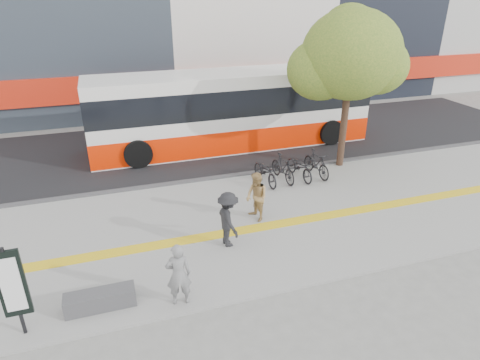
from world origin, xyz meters
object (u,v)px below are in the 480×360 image
object	(u,v)px
seated_woman	(179,274)
bus	(232,112)
bench	(100,300)
pedestrian_dark	(228,219)
signboard	(12,285)
pedestrian_tan	(257,197)
street_tree	(349,56)

from	to	relation	value
seated_woman	bus	bearing A→B (deg)	-107.87
bench	pedestrian_dark	xyz separation A→B (m)	(3.60, 1.61, 0.61)
bus	bench	bearing A→B (deg)	-122.68
signboard	bus	world-z (taller)	bus
bench	pedestrian_tan	world-z (taller)	pedestrian_tan
signboard	seated_woman	world-z (taller)	signboard
pedestrian_tan	bench	bearing A→B (deg)	-73.79
bench	street_tree	bearing A→B (deg)	31.62
pedestrian_dark	bench	bearing A→B (deg)	108.39
signboard	pedestrian_tan	distance (m)	7.16
bench	signboard	size ratio (longest dim) A/B	0.73
pedestrian_tan	bus	bearing A→B (deg)	156.03
bench	street_tree	xyz separation A→B (m)	(9.78, 6.02, 4.21)
street_tree	pedestrian_dark	world-z (taller)	street_tree
signboard	pedestrian_dark	size ratio (longest dim) A/B	1.32
bench	bus	distance (m)	11.61
bench	bus	size ratio (longest dim) A/B	0.12
pedestrian_tan	pedestrian_dark	world-z (taller)	pedestrian_dark
bench	pedestrian_dark	size ratio (longest dim) A/B	0.96
bus	seated_woman	bearing A→B (deg)	-113.65
seated_woman	bench	bearing A→B (deg)	-6.75
bench	seated_woman	distance (m)	1.94
street_tree	pedestrian_tan	world-z (taller)	street_tree
bench	signboard	world-z (taller)	signboard
signboard	bench	bearing A→B (deg)	10.81
street_tree	bus	distance (m)	5.85
bus	pedestrian_dark	distance (m)	8.54
signboard	pedestrian_dark	distance (m)	5.56
bench	pedestrian_dark	distance (m)	3.99
bench	signboard	distance (m)	1.94
signboard	bus	size ratio (longest dim) A/B	0.17
bus	seated_woman	distance (m)	11.05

